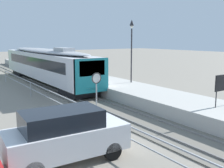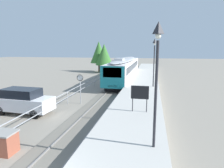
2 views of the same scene
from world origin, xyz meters
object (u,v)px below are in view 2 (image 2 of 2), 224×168
(platform_lamp_mid_platform, at_px, (154,54))
(brick_utility_cabinet, at_px, (4,142))
(commuter_train, at_px, (124,68))
(platform_notice_board, at_px, (140,93))
(speed_limit_sign, at_px, (80,82))
(parked_suv_white, at_px, (23,101))
(platform_lamp_near_end, at_px, (157,62))

(platform_lamp_mid_platform, distance_m, brick_utility_cabinet, 16.82)
(commuter_train, xyz_separation_m, brick_utility_cabinet, (-2.75, -23.30, -1.58))
(commuter_train, bearing_deg, brick_utility_cabinet, -96.73)
(brick_utility_cabinet, bearing_deg, commuter_train, 83.27)
(brick_utility_cabinet, bearing_deg, platform_notice_board, 39.43)
(commuter_train, height_order, speed_limit_sign, commuter_train)
(platform_lamp_mid_platform, distance_m, parked_suv_white, 14.07)
(platform_notice_board, xyz_separation_m, speed_limit_sign, (-5.77, 3.94, -0.06))
(platform_lamp_near_end, height_order, platform_notice_board, platform_lamp_near_end)
(platform_notice_board, bearing_deg, brick_utility_cabinet, -140.57)
(commuter_train, distance_m, platform_lamp_near_end, 23.44)
(platform_lamp_near_end, xyz_separation_m, parked_suv_white, (-10.20, 5.14, -3.56))
(commuter_train, bearing_deg, parked_suv_white, -107.70)
(platform_lamp_near_end, bearing_deg, platform_lamp_mid_platform, 90.00)
(parked_suv_white, bearing_deg, platform_notice_board, -2.24)
(platform_notice_board, relative_size, brick_utility_cabinet, 1.49)
(platform_lamp_mid_platform, distance_m, speed_limit_sign, 8.99)
(commuter_train, relative_size, platform_lamp_mid_platform, 3.73)
(commuter_train, xyz_separation_m, platform_lamp_mid_platform, (4.54, -8.70, 2.47))
(brick_utility_cabinet, xyz_separation_m, parked_suv_white, (-2.90, 5.59, 0.49))
(speed_limit_sign, bearing_deg, platform_lamp_near_end, -52.43)
(platform_lamp_near_end, distance_m, speed_limit_sign, 11.28)
(commuter_train, distance_m, parked_suv_white, 18.63)
(platform_lamp_mid_platform, height_order, brick_utility_cabinet, platform_lamp_mid_platform)
(commuter_train, xyz_separation_m, platform_lamp_near_end, (4.54, -22.86, 2.47))
(platform_lamp_mid_platform, height_order, speed_limit_sign, platform_lamp_mid_platform)
(commuter_train, bearing_deg, speed_limit_sign, -98.71)
(speed_limit_sign, xyz_separation_m, parked_suv_white, (-3.49, -3.58, -1.06))
(commuter_train, distance_m, platform_lamp_mid_platform, 10.12)
(platform_lamp_near_end, relative_size, brick_utility_cabinet, 4.42)
(commuter_train, bearing_deg, platform_lamp_near_end, -78.76)
(platform_lamp_mid_platform, bearing_deg, platform_lamp_near_end, -90.00)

